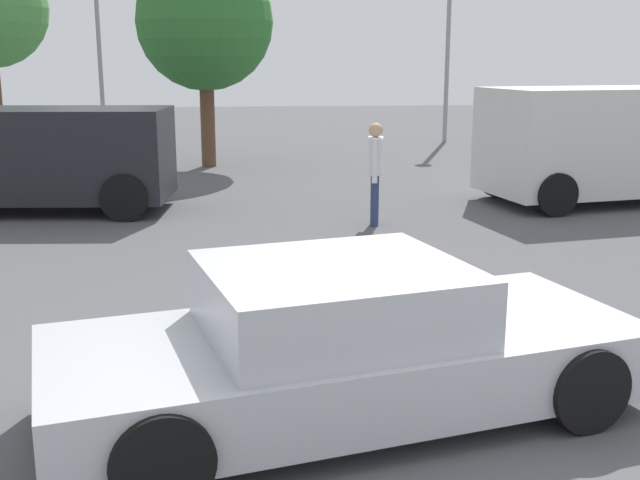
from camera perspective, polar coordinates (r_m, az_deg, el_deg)
ground_plane at (r=5.98m, az=5.26°, el=-13.32°), size 80.00×80.00×0.00m
sedan_foreground at (r=5.92m, az=1.76°, el=-7.71°), size 4.76×2.82×1.18m
van_white at (r=15.78m, az=20.82°, el=6.83°), size 5.19×2.98×2.14m
suv_dark at (r=14.64m, az=-20.12°, el=5.84°), size 4.79×2.34×1.82m
pedestrian at (r=12.62m, az=4.06°, el=5.50°), size 0.32×0.56×1.66m
light_post_near at (r=26.70m, az=-15.97°, el=15.22°), size 0.44×0.44×5.58m
tree_back_left at (r=19.84m, az=-8.44°, el=15.49°), size 3.33×3.33×5.21m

